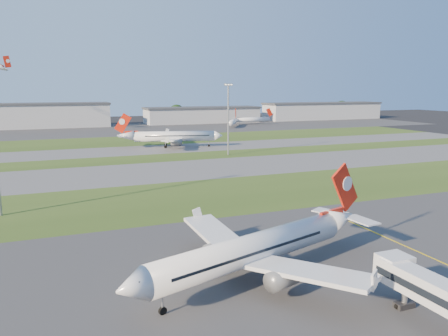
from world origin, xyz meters
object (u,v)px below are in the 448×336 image
airliner_taxiing (174,137)px  mini_jet_far (252,120)px  light_mast_centre (228,114)px  airliner_parked (254,250)px  mini_jet_near (233,122)px

airliner_taxiing → mini_jet_far: bearing=-116.3°
mini_jet_far → light_mast_centre: 138.62m
airliner_taxiing → light_mast_centre: 32.46m
airliner_parked → light_mast_centre: light_mast_centre is taller
mini_jet_near → light_mast_centre: bearing=-173.3°
airliner_parked → mini_jet_far: bearing=46.8°
airliner_parked → light_mast_centre: (37.09, 99.90, 10.69)m
airliner_taxiing → light_mast_centre: size_ratio=1.55×
airliner_parked → mini_jet_near: airliner_parked is taller
airliner_taxiing → mini_jet_far: airliner_taxiing is taller
mini_jet_near → light_mast_centre: 119.11m
airliner_taxiing → airliner_parked: bearing=93.7°
mini_jet_near → airliner_parked: bearing=-171.8°
light_mast_centre → mini_jet_far: bearing=61.1°
mini_jet_far → light_mast_centre: bearing=-119.1°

